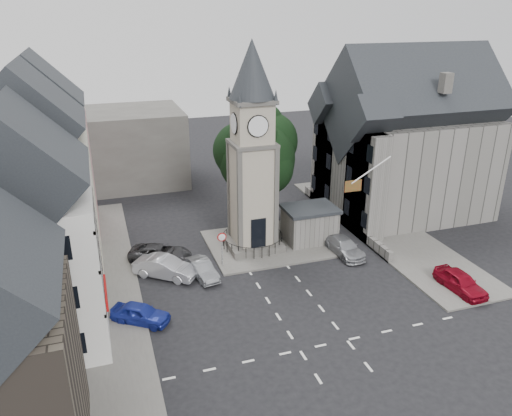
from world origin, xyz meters
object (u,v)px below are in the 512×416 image
object	(u,v)px
stone_shelter	(309,224)
car_west_blue	(140,313)
car_east_red	(461,282)
pedestrian	(379,223)
clock_tower	(252,151)

from	to	relation	value
stone_shelter	car_west_blue	world-z (taller)	stone_shelter
car_east_red	pedestrian	size ratio (longest dim) A/B	2.62
car_west_blue	clock_tower	bearing A→B (deg)	-17.10
car_west_blue	car_east_red	bearing A→B (deg)	-64.11
clock_tower	car_east_red	world-z (taller)	clock_tower
stone_shelter	car_east_red	xyz separation A→B (m)	(6.70, -10.50, -0.84)
car_east_red	stone_shelter	bearing A→B (deg)	119.11
car_west_blue	pedestrian	xyz separation A→B (m)	(21.26, 7.35, 0.16)
clock_tower	stone_shelter	xyz separation A→B (m)	(4.80, -0.49, -6.57)
stone_shelter	pedestrian	bearing A→B (deg)	-0.10
clock_tower	car_west_blue	world-z (taller)	clock_tower
clock_tower	pedestrian	xyz separation A→B (m)	(11.43, -0.50, -7.33)
stone_shelter	car_east_red	size ratio (longest dim) A/B	1.03
stone_shelter	pedestrian	size ratio (longest dim) A/B	2.71
stone_shelter	car_east_red	bearing A→B (deg)	-57.46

